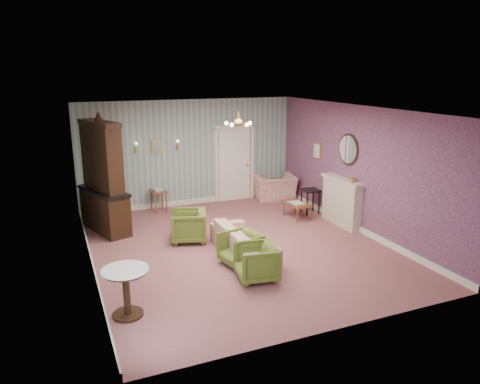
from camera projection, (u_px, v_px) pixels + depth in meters
name	position (u px, v px, depth m)	size (l,w,h in m)	color
floor	(239.00, 247.00, 9.76)	(7.00, 7.00, 0.00)	#95575A
ceiling	(238.00, 110.00, 9.00)	(7.00, 7.00, 0.00)	white
wall_back	(190.00, 153.00, 12.49)	(6.00, 6.00, 0.00)	gray
wall_front	(336.00, 237.00, 6.26)	(6.00, 6.00, 0.00)	gray
wall_left	(86.00, 196.00, 8.26)	(7.00, 7.00, 0.00)	gray
wall_right	(359.00, 169.00, 10.49)	(7.00, 7.00, 0.00)	gray
wall_right_floral	(358.00, 169.00, 10.49)	(7.00, 7.00, 0.00)	#BE5F7F
door	(234.00, 163.00, 13.04)	(1.12, 0.12, 2.16)	white
olive_chair_a	(256.00, 261.00, 8.18)	(0.70, 0.66, 0.72)	#5A6D26
olive_chair_b	(240.00, 247.00, 8.81)	(0.69, 0.64, 0.71)	#5A6D26
olive_chair_c	(188.00, 224.00, 10.02)	(0.74, 0.70, 0.76)	#5A6D26
sofa_chintz	(244.00, 236.00, 9.32)	(1.99, 0.58, 0.78)	#A8444E
wingback_chair	(275.00, 183.00, 13.15)	(1.13, 0.73, 0.99)	#A8444E
dresser	(102.00, 174.00, 10.41)	(0.57, 1.64, 2.73)	black
fireplace	(341.00, 202.00, 11.03)	(0.30, 1.40, 1.16)	beige
mantel_vase	(352.00, 179.00, 10.49)	(0.15, 0.15, 0.15)	gold
oval_mirror	(348.00, 149.00, 10.73)	(0.04, 0.76, 0.84)	white
framed_print	(317.00, 151.00, 12.00)	(0.04, 0.34, 0.42)	gold
coffee_table	(296.00, 210.00, 11.61)	(0.44, 0.79, 0.41)	brown
side_table_black	(310.00, 201.00, 11.98)	(0.43, 0.43, 0.64)	black
pedestal_table	(127.00, 292.00, 6.95)	(0.72, 0.72, 0.78)	black
nesting_table	(159.00, 200.00, 12.11)	(0.38, 0.49, 0.63)	brown
gilt_mirror_back	(157.00, 146.00, 12.06)	(0.28, 0.06, 0.36)	gold
sconce_left	(136.00, 148.00, 11.84)	(0.16, 0.12, 0.30)	gold
sconce_right	(178.00, 145.00, 12.25)	(0.16, 0.12, 0.30)	gold
chandelier	(238.00, 124.00, 9.07)	(0.56, 0.56, 0.36)	gold
burgundy_cushion	(276.00, 185.00, 13.01)	(0.38, 0.10, 0.38)	maroon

